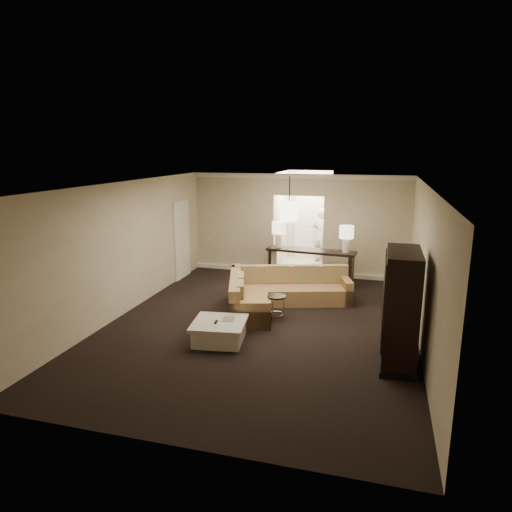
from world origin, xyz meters
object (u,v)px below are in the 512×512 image
(coffee_table, at_px, (219,331))
(console_table, at_px, (311,263))
(sectional_sofa, at_px, (277,293))
(drink_table, at_px, (276,302))
(armoire, at_px, (400,310))
(person, at_px, (321,232))

(coffee_table, relative_size, console_table, 0.46)
(sectional_sofa, height_order, drink_table, sectional_sofa)
(sectional_sofa, xyz_separation_m, console_table, (0.43, 2.05, 0.21))
(sectional_sofa, height_order, armoire, armoire)
(drink_table, xyz_separation_m, person, (0.24, 5.15, 0.59))
(coffee_table, relative_size, drink_table, 2.19)
(sectional_sofa, xyz_separation_m, drink_table, (0.14, -0.69, 0.03))
(coffee_table, distance_m, console_table, 4.32)
(coffee_table, relative_size, armoire, 0.57)
(person, bearing_deg, drink_table, 109.19)
(coffee_table, xyz_separation_m, drink_table, (0.74, 1.43, 0.15))
(console_table, relative_size, armoire, 1.25)
(coffee_table, distance_m, drink_table, 1.62)
(sectional_sofa, distance_m, drink_table, 0.71)
(console_table, relative_size, person, 1.25)
(person, bearing_deg, sectional_sofa, 107.02)
(armoire, bearing_deg, sectional_sofa, 139.86)
(armoire, relative_size, person, 1.01)
(console_table, height_order, drink_table, console_table)
(console_table, relative_size, drink_table, 4.81)
(coffee_table, bearing_deg, sectional_sofa, 74.06)
(sectional_sofa, height_order, person, person)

